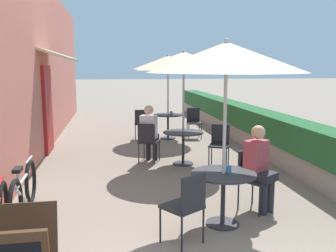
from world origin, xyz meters
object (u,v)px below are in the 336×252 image
patio_table_near (223,186)px  cafe_chair_near_right (187,203)px  seated_patron_near_left (259,164)px  cafe_chair_mid_left (148,139)px  seated_patron_mid_left (149,131)px  cafe_chair_mid_right (220,142)px  cafe_chair_near_left (252,174)px  bicycle_second (24,191)px  coffee_cup_near (229,169)px  patio_table_far (168,120)px  patio_table_mid (183,140)px  cafe_chair_far_left (194,120)px  cafe_chair_far_right (142,122)px  patio_umbrella_mid (184,61)px  coffee_cup_far (171,113)px  patio_umbrella_near (226,58)px  patio_umbrella_far (168,63)px

patio_table_near → cafe_chair_near_right: 0.77m
seated_patron_near_left → cafe_chair_mid_left: seated_patron_near_left is taller
seated_patron_mid_left → cafe_chair_mid_right: size_ratio=1.44×
cafe_chair_near_left → cafe_chair_near_right: 1.54m
seated_patron_near_left → bicycle_second: (-3.32, 0.34, -0.34)m
cafe_chair_near_right → cafe_chair_mid_right: same height
coffee_cup_near → patio_table_far: 6.03m
cafe_chair_mid_right → patio_table_mid: bearing=5.7°
cafe_chair_far_left → coffee_cup_near: bearing=85.3°
seated_patron_near_left → patio_table_far: seated_patron_near_left is taller
coffee_cup_near → cafe_chair_far_right: cafe_chair_far_right is taller
patio_table_mid → bicycle_second: (-2.75, -2.40, -0.18)m
cafe_chair_near_left → seated_patron_near_left: (0.06, -0.09, 0.17)m
coffee_cup_near → patio_umbrella_mid: bearing=89.9°
coffee_cup_near → cafe_chair_mid_left: size_ratio=0.10×
patio_table_near → cafe_chair_far_left: size_ratio=0.98×
coffee_cup_near → coffee_cup_far: (0.24, 6.07, 0.00)m
patio_table_near → cafe_chair_mid_right: bearing=74.3°
patio_table_mid → patio_umbrella_mid: bearing=180.0°
cafe_chair_far_left → cafe_chair_mid_right: bearing=90.8°
coffee_cup_far → cafe_chair_near_left: bearing=-87.1°
patio_umbrella_near → cafe_chair_mid_right: 3.43m
coffee_cup_far → patio_table_mid: bearing=-94.4°
patio_table_near → patio_umbrella_far: size_ratio=0.35×
cafe_chair_near_right → coffee_cup_far: size_ratio=9.67×
seated_patron_near_left → coffee_cup_far: seated_patron_near_left is taller
cafe_chair_mid_right → cafe_chair_near_left: bearing=109.1°
cafe_chair_far_right → patio_umbrella_far: bearing=5.7°
patio_umbrella_near → cafe_chair_far_right: size_ratio=2.78×
coffee_cup_near → cafe_chair_near_left: bearing=42.4°
patio_table_near → cafe_chair_near_right: (-0.59, -0.49, -0.02)m
cafe_chair_near_right → cafe_chair_mid_left: 3.87m
patio_umbrella_near → cafe_chair_mid_left: patio_umbrella_near is taller
bicycle_second → patio_umbrella_near: bearing=-16.4°
bicycle_second → cafe_chair_mid_left: bearing=51.8°
cafe_chair_near_right → seated_patron_mid_left: 3.98m
patio_umbrella_near → bicycle_second: bearing=164.5°
seated_patron_near_left → patio_table_far: 5.67m
cafe_chair_far_left → patio_umbrella_far: bearing=5.7°
patio_table_mid → cafe_chair_far_left: cafe_chair_far_left is taller
patio_table_mid → patio_table_far: bearing=87.6°
cafe_chair_mid_left → cafe_chair_far_right: (0.08, 2.64, 0.00)m
cafe_chair_near_left → cafe_chair_mid_left: bearing=-101.0°
cafe_chair_far_left → coffee_cup_far: (-0.66, 0.02, 0.23)m
patio_umbrella_near → bicycle_second: patio_umbrella_near is taller
cafe_chair_near_left → cafe_chair_mid_left: 3.14m
patio_umbrella_near → patio_umbrella_mid: size_ratio=1.00×
cafe_chair_near_right → cafe_chair_far_right: size_ratio=1.00×
cafe_chair_near_left → cafe_chair_far_left: bearing=-128.2°
patio_table_mid → seated_patron_mid_left: size_ratio=0.68×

